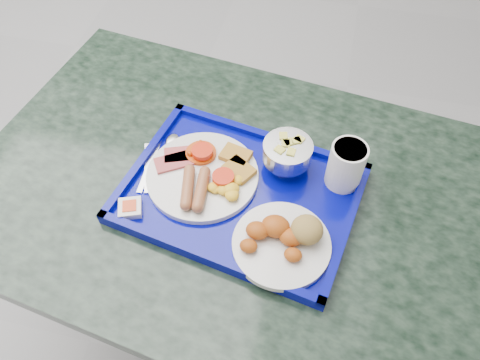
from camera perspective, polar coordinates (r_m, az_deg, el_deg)
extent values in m
plane|color=gray|center=(2.14, -26.71, 3.80)|extent=(6.00, 6.00, 0.00)
cylinder|color=slate|center=(1.53, -0.48, -15.69)|extent=(0.50, 0.50, 0.03)
cylinder|color=slate|center=(1.24, -0.58, -10.27)|extent=(0.10, 0.10, 0.61)
cube|color=black|center=(0.96, -0.74, -1.50)|extent=(1.18, 0.88, 0.04)
cube|color=#020685|center=(0.93, 0.00, -1.77)|extent=(0.50, 0.40, 0.01)
cube|color=#020685|center=(1.01, 3.52, 5.32)|extent=(0.44, 0.10, 0.01)
cube|color=#020685|center=(0.84, -4.25, -9.19)|extent=(0.44, 0.10, 0.01)
cube|color=#020685|center=(0.89, 12.87, -5.70)|extent=(0.07, 0.32, 0.01)
cube|color=#020685|center=(0.99, -11.54, 2.75)|extent=(0.07, 0.32, 0.01)
cylinder|color=silver|center=(0.94, -4.60, 0.55)|extent=(0.22, 0.22, 0.01)
cube|color=#B94A4C|center=(0.97, -6.97, 3.13)|extent=(0.09, 0.06, 0.01)
cube|color=#B94A4C|center=(0.96, -8.07, 2.22)|extent=(0.09, 0.07, 0.01)
cylinder|color=#C34108|center=(0.96, -4.78, 3.30)|extent=(0.06, 0.06, 0.01)
sphere|color=#C34108|center=(0.95, -5.00, 3.05)|extent=(0.01, 0.01, 0.01)
sphere|color=#C34108|center=(0.95, -4.19, 3.03)|extent=(0.01, 0.01, 0.01)
sphere|color=#C34108|center=(0.97, -5.15, 3.90)|extent=(0.01, 0.01, 0.01)
sphere|color=#C34108|center=(0.95, -5.06, 2.76)|extent=(0.01, 0.01, 0.01)
sphere|color=#C34108|center=(0.96, -4.49, 3.29)|extent=(0.01, 0.01, 0.01)
sphere|color=#C34108|center=(0.97, -4.93, 4.48)|extent=(0.01, 0.01, 0.01)
sphere|color=#C34108|center=(0.95, -4.53, 2.61)|extent=(0.01, 0.01, 0.01)
sphere|color=#C34108|center=(0.96, -6.22, 3.27)|extent=(0.01, 0.01, 0.01)
sphere|color=#C34108|center=(0.96, -5.55, 3.60)|extent=(0.01, 0.01, 0.01)
sphere|color=#C34108|center=(0.95, -4.48, 3.19)|extent=(0.01, 0.01, 0.01)
sphere|color=#C34108|center=(0.98, -4.83, 4.62)|extent=(0.01, 0.01, 0.01)
sphere|color=#C34108|center=(0.96, -6.09, 3.18)|extent=(0.01, 0.01, 0.01)
cube|color=#A8752A|center=(0.95, -0.53, 3.04)|extent=(0.07, 0.06, 0.01)
cube|color=#A8752A|center=(0.93, -0.10, 1.27)|extent=(0.07, 0.07, 0.01)
cylinder|color=brown|center=(0.90, -6.40, -0.84)|extent=(0.04, 0.09, 0.02)
cylinder|color=brown|center=(0.90, -4.74, -1.08)|extent=(0.03, 0.09, 0.02)
ellipsoid|color=yellow|center=(0.89, -1.00, -1.85)|extent=(0.03, 0.03, 0.02)
ellipsoid|color=yellow|center=(0.90, -2.07, -0.78)|extent=(0.02, 0.02, 0.01)
ellipsoid|color=yellow|center=(0.90, -1.30, -1.13)|extent=(0.02, 0.02, 0.02)
ellipsoid|color=yellow|center=(0.90, -0.88, -1.09)|extent=(0.03, 0.03, 0.02)
ellipsoid|color=yellow|center=(0.90, -3.04, -1.16)|extent=(0.02, 0.02, 0.01)
ellipsoid|color=yellow|center=(0.90, -2.02, -1.16)|extent=(0.03, 0.03, 0.02)
ellipsoid|color=yellow|center=(0.90, -3.29, -0.90)|extent=(0.02, 0.02, 0.01)
ellipsoid|color=yellow|center=(0.91, -0.28, -0.02)|extent=(0.02, 0.02, 0.01)
ellipsoid|color=yellow|center=(0.90, -1.18, -1.09)|extent=(0.03, 0.03, 0.02)
cylinder|color=#BA1604|center=(0.95, -4.64, 3.48)|extent=(0.04, 0.04, 0.01)
cylinder|color=#BA1604|center=(0.91, -2.06, 0.30)|extent=(0.04, 0.04, 0.01)
cylinder|color=silver|center=(0.85, 5.06, -7.85)|extent=(0.18, 0.18, 0.01)
ellipsoid|color=#A34913|center=(0.83, 6.48, -9.05)|extent=(0.03, 0.03, 0.02)
ellipsoid|color=#A34913|center=(0.84, 6.23, -6.93)|extent=(0.04, 0.04, 0.03)
ellipsoid|color=#A34913|center=(0.84, 4.36, -5.64)|extent=(0.05, 0.04, 0.04)
ellipsoid|color=#A34913|center=(0.84, 2.13, -6.17)|extent=(0.04, 0.04, 0.03)
ellipsoid|color=#A34913|center=(0.83, 1.05, -8.04)|extent=(0.03, 0.03, 0.02)
ellipsoid|color=olive|center=(0.84, 8.16, -6.01)|extent=(0.06, 0.06, 0.05)
cylinder|color=#AEAEB0|center=(0.96, 5.60, 1.78)|extent=(0.06, 0.06, 0.01)
cylinder|color=#AEAEB0|center=(0.95, 5.66, 2.28)|extent=(0.02, 0.02, 0.02)
cylinder|color=#AEAEB0|center=(0.93, 5.81, 3.44)|extent=(0.10, 0.10, 0.04)
cube|color=#FCF75F|center=(0.93, 5.29, 5.17)|extent=(0.02, 0.02, 0.01)
cube|color=#FCF75F|center=(0.91, 4.84, 3.50)|extent=(0.02, 0.02, 0.01)
cube|color=#FCF75F|center=(0.93, 7.21, 4.76)|extent=(0.02, 0.02, 0.01)
cube|color=#FCF75F|center=(0.91, 6.23, 3.22)|extent=(0.02, 0.02, 0.01)
cube|color=#FCF75F|center=(0.92, 5.56, 4.26)|extent=(0.02, 0.02, 0.01)
cube|color=#FCF75F|center=(0.93, 6.83, 4.60)|extent=(0.02, 0.02, 0.01)
cube|color=#FCF75F|center=(0.92, 5.87, 4.41)|extent=(0.02, 0.02, 0.01)
cylinder|color=white|center=(0.92, 12.78, 1.76)|extent=(0.07, 0.07, 0.10)
cylinder|color=#EA530D|center=(0.89, 13.28, 3.52)|extent=(0.06, 0.06, 0.01)
cube|color=#AEAEB0|center=(0.97, -11.27, 1.49)|extent=(0.05, 0.13, 0.00)
ellipsoid|color=#AEAEB0|center=(1.01, -8.27, 4.77)|extent=(0.04, 0.05, 0.01)
cube|color=#AEAEB0|center=(0.98, -10.82, 2.10)|extent=(0.02, 0.16, 0.00)
cube|color=white|center=(0.91, -13.25, -3.37)|extent=(0.06, 0.06, 0.02)
cube|color=#E84219|center=(0.91, -13.35, -3.07)|extent=(0.03, 0.03, 0.00)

